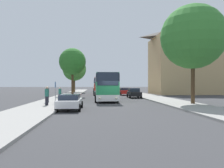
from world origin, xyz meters
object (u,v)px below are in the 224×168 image
at_px(bus_front, 105,86).
at_px(bus_stop_sign, 55,90).
at_px(bus_middle, 100,86).
at_px(pedestrian_waiting_far, 60,94).
at_px(parked_car_left_curb, 70,101).
at_px(tree_left_near, 74,69).
at_px(parked_car_right_near, 134,93).
at_px(tree_left_far, 72,62).
at_px(pedestrian_walking_back, 47,94).
at_px(bus_rear, 98,85).
at_px(parked_car_right_far, 125,91).
at_px(tree_right_near, 193,37).
at_px(pedestrian_waiting_near, 47,96).

bearing_deg(bus_front, bus_stop_sign, -137.40).
relative_size(bus_middle, pedestrian_waiting_far, 7.20).
height_order(parked_car_left_curb, tree_left_near, tree_left_near).
bearing_deg(parked_car_right_near, bus_stop_sign, 44.58).
bearing_deg(tree_left_far, parked_car_left_curb, -84.73).
bearing_deg(bus_middle, pedestrian_walking_back, -107.63).
xyz_separation_m(bus_rear, bus_stop_sign, (-5.14, -36.07, -0.32)).
xyz_separation_m(parked_car_right_far, tree_right_near, (4.36, -20.48, 6.30)).
bearing_deg(parked_car_right_near, pedestrian_waiting_near, 49.96).
relative_size(bus_front, tree_left_near, 1.21).
bearing_deg(tree_left_far, bus_rear, 77.22).
relative_size(bus_stop_sign, tree_left_near, 0.26).
distance_m(pedestrian_walking_back, tree_left_far, 15.22).
xyz_separation_m(bus_rear, parked_car_left_curb, (-3.03, -41.05, -1.20)).
xyz_separation_m(bus_middle, bus_stop_sign, (-5.24, -20.76, -0.23)).
height_order(bus_middle, parked_car_right_near, bus_middle).
xyz_separation_m(pedestrian_waiting_near, tree_left_far, (0.65, 17.24, 5.02)).
height_order(bus_rear, tree_right_near, tree_right_near).
bearing_deg(bus_middle, parked_car_right_near, -65.04).
bearing_deg(parked_car_left_curb, bus_middle, 83.38).
distance_m(pedestrian_waiting_near, tree_left_far, 17.97).
relative_size(pedestrian_walking_back, tree_left_far, 0.21).
xyz_separation_m(pedestrian_waiting_far, tree_left_far, (0.55, 10.12, 5.12)).
relative_size(pedestrian_waiting_near, tree_left_far, 0.22).
height_order(bus_rear, pedestrian_waiting_far, bus_rear).
bearing_deg(pedestrian_waiting_near, bus_front, -102.22).
relative_size(bus_front, parked_car_right_far, 2.63).
distance_m(bus_front, tree_left_far, 11.67).
height_order(parked_car_right_far, tree_left_near, tree_left_near).
bearing_deg(parked_car_right_near, tree_right_near, 108.40).
xyz_separation_m(bus_front, pedestrian_walking_back, (-6.52, -4.81, -0.82)).
relative_size(bus_rear, bus_stop_sign, 4.98).
relative_size(bus_rear, pedestrian_waiting_near, 6.42).
bearing_deg(tree_left_far, bus_middle, 50.77).
bearing_deg(bus_front, parked_car_left_curb, -109.20).
bearing_deg(parked_car_right_near, bus_front, 46.61).
xyz_separation_m(parked_car_right_near, pedestrian_waiting_near, (-10.67, -12.78, 0.26)).
distance_m(parked_car_left_curb, parked_car_right_far, 24.98).
bearing_deg(tree_left_far, bus_stop_sign, -91.15).
bearing_deg(pedestrian_waiting_near, bus_rear, -72.80).
bearing_deg(bus_middle, bus_front, -89.48).
relative_size(parked_car_left_curb, pedestrian_waiting_near, 2.58).
relative_size(bus_front, bus_middle, 0.92).
relative_size(bus_stop_sign, tree_right_near, 0.22).
xyz_separation_m(pedestrian_waiting_near, pedestrian_waiting_far, (0.10, 7.12, -0.10)).
xyz_separation_m(parked_car_right_near, bus_stop_sign, (-10.32, -10.23, 0.79)).
bearing_deg(tree_left_near, pedestrian_walking_back, -89.85).
height_order(parked_car_right_far, pedestrian_waiting_far, pedestrian_waiting_far).
bearing_deg(parked_car_right_near, parked_car_left_curb, 61.48).
bearing_deg(bus_front, pedestrian_waiting_near, -127.83).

